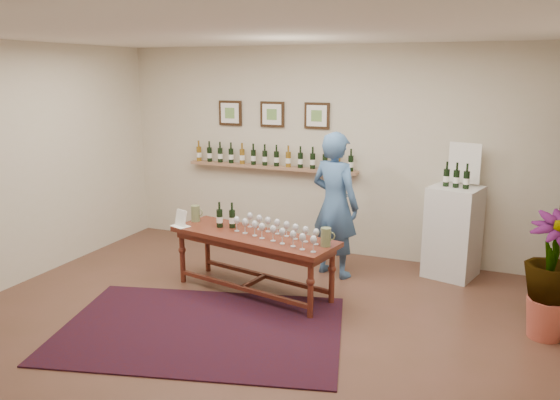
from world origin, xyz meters
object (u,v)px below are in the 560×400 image
at_px(potted_plant, 550,276).
at_px(display_pedestal, 453,232).
at_px(person, 335,205).
at_px(tasting_table, 253,243).

bearing_deg(potted_plant, display_pedestal, 125.84).
relative_size(potted_plant, person, 0.60).
height_order(display_pedestal, potted_plant, display_pedestal).
height_order(tasting_table, display_pedestal, display_pedestal).
bearing_deg(display_pedestal, person, -159.14).
xyz_separation_m(tasting_table, display_pedestal, (2.03, 1.41, -0.03)).
bearing_deg(potted_plant, person, 160.16).
xyz_separation_m(display_pedestal, person, (-1.35, -0.51, 0.33)).
bearing_deg(display_pedestal, tasting_table, -145.22).
relative_size(tasting_table, person, 1.15).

